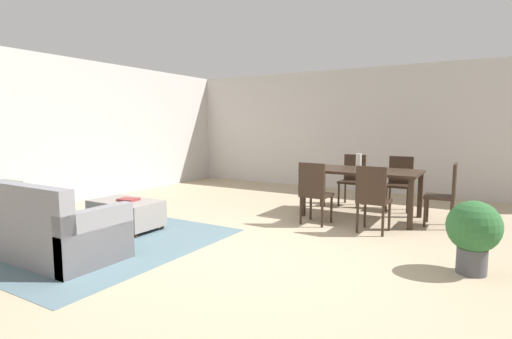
# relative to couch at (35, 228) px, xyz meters

# --- Properties ---
(ground_plane) EXTENTS (10.80, 10.80, 0.00)m
(ground_plane) POSITION_rel_couch_xyz_m (2.15, 1.24, -0.29)
(ground_plane) COLOR tan
(wall_back) EXTENTS (9.00, 0.12, 2.70)m
(wall_back) POSITION_rel_couch_xyz_m (2.15, 6.24, 1.06)
(wall_back) COLOR beige
(wall_back) RESTS_ON ground_plane
(wall_left) EXTENTS (0.12, 11.00, 2.70)m
(wall_left) POSITION_rel_couch_xyz_m (-2.35, 1.74, 1.06)
(wall_left) COLOR beige
(wall_left) RESTS_ON ground_plane
(area_rug) EXTENTS (3.00, 2.80, 0.01)m
(area_rug) POSITION_rel_couch_xyz_m (0.04, 0.64, -0.29)
(area_rug) COLOR slate
(area_rug) RESTS_ON ground_plane
(couch) EXTENTS (2.18, 0.85, 0.86)m
(couch) POSITION_rel_couch_xyz_m (0.00, 0.00, 0.00)
(couch) COLOR gray
(couch) RESTS_ON ground_plane
(ottoman_table) EXTENTS (0.99, 0.59, 0.41)m
(ottoman_table) POSITION_rel_couch_xyz_m (0.08, 1.24, -0.06)
(ottoman_table) COLOR gray
(ottoman_table) RESTS_ON ground_plane
(dining_table) EXTENTS (1.75, 0.98, 0.76)m
(dining_table) POSITION_rel_couch_xyz_m (2.70, 3.69, 0.38)
(dining_table) COLOR #332319
(dining_table) RESTS_ON ground_plane
(dining_chair_near_left) EXTENTS (0.42, 0.42, 0.92)m
(dining_chair_near_left) POSITION_rel_couch_xyz_m (2.25, 2.83, 0.23)
(dining_chair_near_left) COLOR #332319
(dining_chair_near_left) RESTS_ON ground_plane
(dining_chair_near_right) EXTENTS (0.41, 0.41, 0.92)m
(dining_chair_near_right) POSITION_rel_couch_xyz_m (3.11, 2.80, 0.23)
(dining_chair_near_right) COLOR #332319
(dining_chair_near_right) RESTS_ON ground_plane
(dining_chair_far_left) EXTENTS (0.41, 0.41, 0.92)m
(dining_chair_far_left) POSITION_rel_couch_xyz_m (2.29, 4.57, 0.23)
(dining_chair_far_left) COLOR #332319
(dining_chair_far_left) RESTS_ON ground_plane
(dining_chair_far_right) EXTENTS (0.42, 0.42, 0.92)m
(dining_chair_far_right) POSITION_rel_couch_xyz_m (3.12, 4.56, 0.23)
(dining_chair_far_right) COLOR #332319
(dining_chair_far_right) RESTS_ON ground_plane
(dining_chair_head_east) EXTENTS (0.41, 0.41, 0.92)m
(dining_chair_head_east) POSITION_rel_couch_xyz_m (3.93, 3.69, 0.23)
(dining_chair_head_east) COLOR #332319
(dining_chair_head_east) RESTS_ON ground_plane
(vase_centerpiece) EXTENTS (0.09, 0.09, 0.25)m
(vase_centerpiece) POSITION_rel_couch_xyz_m (2.65, 3.66, 0.60)
(vase_centerpiece) COLOR silver
(vase_centerpiece) RESTS_ON dining_table
(book_on_ottoman) EXTENTS (0.29, 0.24, 0.03)m
(book_on_ottoman) POSITION_rel_couch_xyz_m (0.13, 1.25, 0.14)
(book_on_ottoman) COLOR maroon
(book_on_ottoman) RESTS_ON ottoman_table
(potted_plant) EXTENTS (0.51, 0.51, 0.73)m
(potted_plant) POSITION_rel_couch_xyz_m (4.33, 1.84, 0.14)
(potted_plant) COLOR #4C4C51
(potted_plant) RESTS_ON ground_plane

